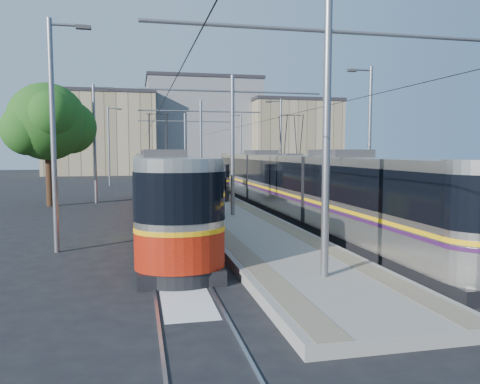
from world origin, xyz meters
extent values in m
plane|color=black|center=(0.00, 0.00, 0.00)|extent=(160.00, 160.00, 0.00)
cube|color=gray|center=(0.00, 17.00, 0.15)|extent=(4.00, 50.00, 0.30)
cube|color=gray|center=(-1.45, 17.00, 0.30)|extent=(0.70, 50.00, 0.01)
cube|color=gray|center=(1.45, 17.00, 0.30)|extent=(0.70, 50.00, 0.01)
cube|color=gray|center=(-4.32, 17.00, 0.01)|extent=(0.07, 70.00, 0.03)
cube|color=gray|center=(-2.88, 17.00, 0.01)|extent=(0.07, 70.00, 0.03)
cube|color=gray|center=(2.88, 17.00, 0.01)|extent=(0.07, 70.00, 0.03)
cube|color=gray|center=(4.32, 17.00, 0.01)|extent=(0.07, 70.00, 0.03)
cube|color=silver|center=(-3.60, -3.00, 0.01)|extent=(1.20, 5.00, 0.01)
cube|color=black|center=(-3.60, 10.35, 0.20)|extent=(2.30, 27.48, 0.40)
cube|color=#B2AFA3|center=(-3.60, 10.35, 1.85)|extent=(2.40, 25.88, 2.90)
cube|color=black|center=(-3.60, 10.35, 2.35)|extent=(2.43, 25.88, 1.30)
cube|color=#DF9D0B|center=(-3.60, 10.35, 1.45)|extent=(2.43, 25.88, 0.12)
cube|color=#A01A09|center=(-3.60, 10.35, 0.95)|extent=(2.42, 25.88, 1.10)
cube|color=#2D2D30|center=(-3.60, 10.35, 3.45)|extent=(1.68, 3.00, 0.30)
cube|color=black|center=(3.60, 9.60, 0.20)|extent=(2.30, 31.75, 0.40)
cube|color=#B7B1A8|center=(3.60, 9.60, 1.85)|extent=(2.40, 30.15, 2.90)
cube|color=black|center=(3.60, 9.60, 2.35)|extent=(2.43, 30.15, 1.30)
cube|color=#EFB00C|center=(3.60, 9.60, 1.45)|extent=(2.43, 30.15, 0.12)
cube|color=#341240|center=(3.60, 9.60, 1.30)|extent=(2.43, 30.15, 0.10)
cube|color=#2D2D30|center=(3.60, 9.60, 3.45)|extent=(1.68, 3.00, 0.30)
cylinder|color=slate|center=(0.00, -4.00, 3.80)|extent=(0.20, 0.20, 7.00)
cylinder|color=slate|center=(0.00, -4.00, 6.50)|extent=(9.20, 0.10, 0.10)
cylinder|color=slate|center=(0.00, 8.00, 3.80)|extent=(0.20, 0.20, 7.00)
cylinder|color=slate|center=(0.00, 8.00, 6.50)|extent=(9.20, 0.10, 0.10)
cylinder|color=slate|center=(0.00, 20.00, 3.80)|extent=(0.20, 0.20, 7.00)
cylinder|color=slate|center=(0.00, 20.00, 6.50)|extent=(9.20, 0.10, 0.10)
cylinder|color=slate|center=(0.00, 32.00, 3.80)|extent=(0.20, 0.20, 7.00)
cylinder|color=slate|center=(0.00, 32.00, 6.50)|extent=(9.20, 0.10, 0.10)
cylinder|color=black|center=(-3.60, 17.00, 5.55)|extent=(0.02, 70.00, 0.02)
cylinder|color=black|center=(3.60, 17.00, 5.55)|extent=(0.02, 70.00, 0.02)
cylinder|color=slate|center=(-7.50, 2.00, 4.00)|extent=(0.18, 0.18, 8.00)
cube|color=#2D2D30|center=(-6.40, 2.00, 7.75)|extent=(0.50, 0.22, 0.12)
cylinder|color=slate|center=(-7.50, 18.00, 4.00)|extent=(0.18, 0.18, 8.00)
cube|color=#2D2D30|center=(-6.40, 18.00, 7.75)|extent=(0.50, 0.22, 0.12)
cylinder|color=slate|center=(-7.50, 34.00, 4.00)|extent=(0.18, 0.18, 8.00)
cube|color=#2D2D30|center=(-6.40, 34.00, 7.75)|extent=(0.50, 0.22, 0.12)
cylinder|color=slate|center=(7.50, 8.00, 4.00)|extent=(0.18, 0.18, 8.00)
cube|color=#2D2D30|center=(6.40, 8.00, 7.75)|extent=(0.50, 0.22, 0.12)
cylinder|color=slate|center=(7.50, 24.00, 4.00)|extent=(0.18, 0.18, 8.00)
cube|color=#2D2D30|center=(6.40, 24.00, 7.75)|extent=(0.50, 0.22, 0.12)
cylinder|color=slate|center=(7.50, 40.00, 4.00)|extent=(0.18, 0.18, 8.00)
cube|color=#2D2D30|center=(6.40, 40.00, 7.75)|extent=(0.50, 0.22, 0.12)
cube|color=black|center=(0.69, 14.53, 1.49)|extent=(0.97, 1.20, 2.39)
cube|color=black|center=(0.69, 14.53, 1.65)|extent=(1.02, 1.25, 1.25)
cylinder|color=#382314|center=(-10.23, 16.65, 1.63)|extent=(0.45, 0.45, 3.25)
sphere|color=#194914|center=(-10.23, 16.65, 5.39)|extent=(4.88, 4.88, 4.88)
sphere|color=#194914|center=(-9.01, 17.47, 5.08)|extent=(3.46, 3.46, 3.46)
cube|color=tan|center=(-10.00, 60.00, 5.95)|extent=(16.00, 12.00, 11.91)
cube|color=#262328|center=(-10.00, 60.00, 12.16)|extent=(16.32, 12.24, 0.50)
cube|color=slate|center=(6.00, 64.00, 7.45)|extent=(18.00, 14.00, 14.90)
cube|color=#262328|center=(6.00, 64.00, 15.15)|extent=(18.36, 14.28, 0.50)
cube|color=tan|center=(20.00, 58.00, 5.64)|extent=(14.00, 10.00, 11.29)
cube|color=#262328|center=(20.00, 58.00, 11.54)|extent=(14.28, 10.20, 0.50)
camera|label=1|loc=(-4.67, -15.14, 3.54)|focal=35.00mm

